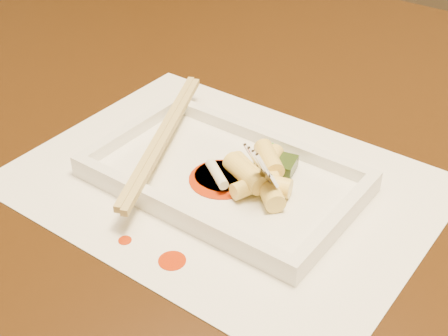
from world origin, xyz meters
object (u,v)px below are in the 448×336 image
Objects in this scene: placemat at (224,183)px; chopstick_a at (160,135)px; plate_base at (224,180)px; table at (250,183)px; fork at (300,127)px.

chopstick_a reaches higher than placemat.
placemat is at bearing 180.00° from plate_base.
table is 0.18m from plate_base.
fork is at bearing 14.42° from plate_base.
table is 0.25m from fork.
table is 10.00× the size of fork.
fork reaches higher than table.
table is 0.18m from chopstick_a.
table is 5.38× the size of plate_base.
fork is (0.07, 0.02, 0.08)m from placemat.
table is at bearing 112.49° from plate_base.
fork is at bearing 14.42° from placemat.
placemat is 1.54× the size of plate_base.
plate_base is (0.00, 0.00, 0.00)m from placemat.
plate_base reaches higher than placemat.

